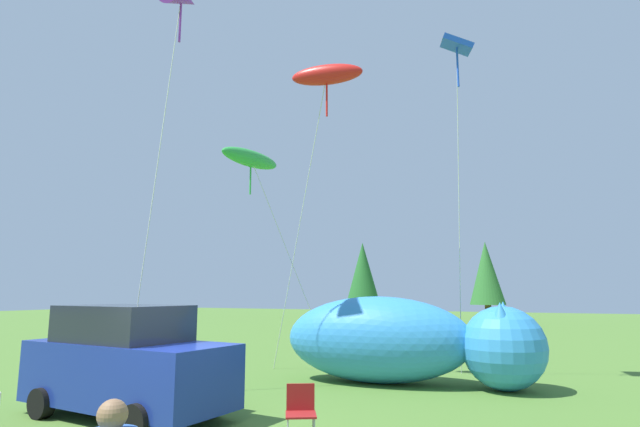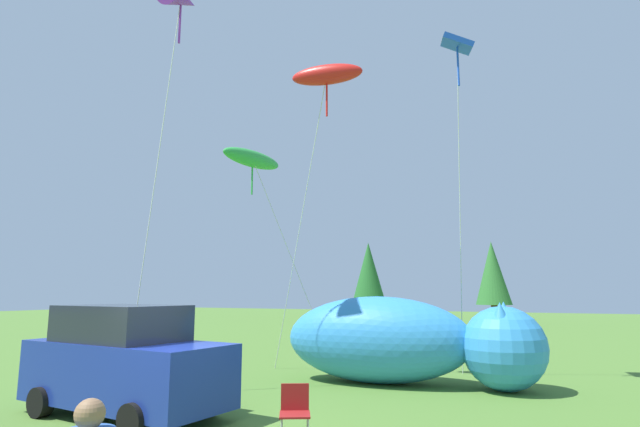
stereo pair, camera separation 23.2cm
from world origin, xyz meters
TOP-DOWN VIEW (x-y plane):
  - parked_car at (-1.83, 0.78)m, footprint 4.55×2.34m
  - folding_chair at (2.08, 0.59)m, footprint 0.65×0.65m
  - inflatable_cat at (2.27, 6.41)m, footprint 6.86×2.63m
  - kite_red_lizard at (0.23, 6.02)m, footprint 3.67×2.00m
  - kite_green_fish at (-3.50, 7.85)m, footprint 3.30×3.09m
  - kite_purple_delta at (-2.71, 2.87)m, footprint 0.95×1.46m
  - kite_blue_box at (3.87, 7.29)m, footprint 1.09×2.20m
  - horizon_tree_east at (1.86, 33.19)m, footprint 2.63×2.63m
  - horizon_tree_mid at (-9.29, 36.69)m, footprint 2.92×2.92m

SIDE VIEW (x-z plane):
  - folding_chair at x=2.08m, z-range 0.10..1.01m
  - parked_car at x=-1.83m, z-range -0.03..2.10m
  - inflatable_cat at x=2.27m, z-range -0.09..2.20m
  - horizon_tree_east at x=1.86m, z-range 0.72..7.00m
  - horizon_tree_mid at x=-9.29m, z-range 0.80..7.77m
  - kite_green_fish at x=-3.50m, z-range 3.33..10.88m
  - kite_red_lizard at x=0.23m, z-range 4.22..13.40m
  - kite_blue_box at x=3.87m, z-range 4.43..14.39m
  - kite_purple_delta at x=-2.71m, z-range 4.86..15.66m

